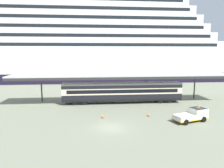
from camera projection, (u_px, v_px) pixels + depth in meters
ground_plane at (111, 127)px, 27.56m from camera, size 400.00×400.00×0.00m
cruise_ship at (45, 42)px, 73.73m from camera, size 135.48×22.10×41.31m
platform_canopy at (122, 76)px, 40.73m from camera, size 43.99×5.23×5.74m
train_carriage at (122, 92)px, 40.82m from camera, size 23.69×2.81×4.11m
service_truck at (193, 114)px, 30.03m from camera, size 5.57×3.51×2.02m
traffic_cone_near at (148, 114)px, 32.35m from camera, size 0.36×0.36×0.62m
traffic_cone_mid at (103, 116)px, 31.42m from camera, size 0.36×0.36×0.69m
quay_bollard at (190, 110)px, 34.30m from camera, size 0.48×0.48×0.96m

